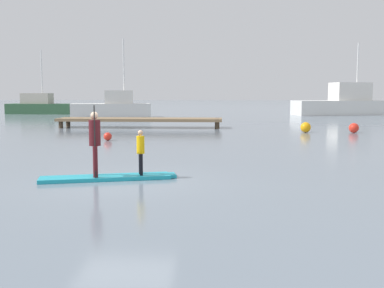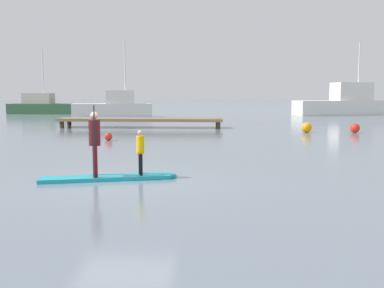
# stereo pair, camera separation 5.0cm
# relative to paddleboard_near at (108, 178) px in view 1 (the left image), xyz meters

# --- Properties ---
(ground_plane) EXTENTS (240.00, 240.00, 0.00)m
(ground_plane) POSITION_rel_paddleboard_near_xyz_m (0.48, -0.31, -0.05)
(ground_plane) COLOR slate
(paddleboard_near) EXTENTS (3.57, 1.55, 0.10)m
(paddleboard_near) POSITION_rel_paddleboard_near_xyz_m (0.00, 0.00, 0.00)
(paddleboard_near) COLOR #1E9EB2
(paddleboard_near) RESTS_ON ground
(paddler_adult) EXTENTS (0.37, 0.51, 1.86)m
(paddler_adult) POSITION_rel_paddleboard_near_xyz_m (-0.31, -0.09, 1.02)
(paddler_adult) COLOR #4C1419
(paddler_adult) RESTS_ON paddleboard_near
(paddler_child_solo) EXTENTS (0.26, 0.40, 1.19)m
(paddler_child_solo) POSITION_rel_paddleboard_near_xyz_m (0.82, 0.24, 0.72)
(paddler_child_solo) COLOR black
(paddler_child_solo) RESTS_ON paddleboard_near
(fishing_boat_white_large) EXTENTS (10.06, 5.10, 7.15)m
(fishing_boat_white_large) POSITION_rel_paddleboard_near_xyz_m (15.12, 35.49, 1.12)
(fishing_boat_white_large) COLOR silver
(fishing_boat_white_large) RESTS_ON ground
(fishing_boat_green_midground) EXTENTS (7.43, 3.79, 7.09)m
(fishing_boat_green_midground) POSITION_rel_paddleboard_near_xyz_m (-7.01, 30.01, 0.85)
(fishing_boat_green_midground) COLOR silver
(fishing_boat_green_midground) RESTS_ON ground
(motor_boat_small_navy) EXTENTS (6.96, 2.22, 6.64)m
(motor_boat_small_navy) POSITION_rel_paddleboard_near_xyz_m (-16.09, 35.62, 0.78)
(motor_boat_small_navy) COLOR #2D5638
(motor_boat_small_navy) RESTS_ON ground
(floating_dock) EXTENTS (10.55, 2.01, 0.61)m
(floating_dock) POSITION_rel_paddleboard_near_xyz_m (-2.30, 17.68, 0.46)
(floating_dock) COLOR #846B4C
(floating_dock) RESTS_ON ground
(mooring_buoy_near) EXTENTS (0.59, 0.59, 0.59)m
(mooring_buoy_near) POSITION_rel_paddleboard_near_xyz_m (7.73, 14.76, 0.24)
(mooring_buoy_near) COLOR orange
(mooring_buoy_near) RESTS_ON ground
(mooring_buoy_mid) EXTENTS (0.39, 0.39, 0.39)m
(mooring_buoy_mid) POSITION_rel_paddleboard_near_xyz_m (-2.43, 9.68, 0.14)
(mooring_buoy_mid) COLOR red
(mooring_buoy_mid) RESTS_ON ground
(mooring_buoy_far) EXTENTS (0.55, 0.55, 0.55)m
(mooring_buoy_far) POSITION_rel_paddleboard_near_xyz_m (10.39, 14.66, 0.23)
(mooring_buoy_far) COLOR red
(mooring_buoy_far) RESTS_ON ground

